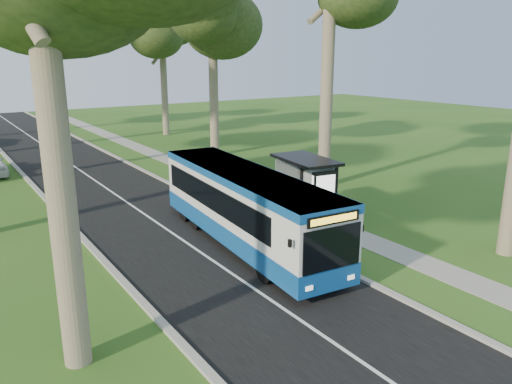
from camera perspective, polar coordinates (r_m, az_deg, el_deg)
ground at (r=21.20m, az=3.07°, el=-5.60°), size 120.00×120.00×0.00m
road at (r=28.19m, az=-15.09°, el=-0.76°), size 7.00×100.00×0.02m
kerb_east at (r=29.41m, az=-8.65°, el=0.37°), size 0.25×100.00×0.12m
kerb_west at (r=27.33m, az=-22.03°, el=-1.76°), size 0.25×100.00×0.12m
centre_line at (r=28.18m, az=-15.09°, el=-0.73°), size 0.12×100.00×0.00m
footpath at (r=30.76m, az=-3.60°, el=1.09°), size 1.50×100.00×0.02m
bus at (r=20.32m, az=-1.24°, el=-1.77°), size 3.40×11.77×3.08m
bus_stop_sign at (r=18.26m, az=10.71°, el=-3.90°), size 0.11×0.37×2.64m
bus_shelter at (r=23.03m, az=6.71°, el=1.59°), size 2.34×3.72×3.01m
litter_bin at (r=25.75m, az=0.01°, el=-0.48°), size 0.62×0.62×1.08m
tree_east_d at (r=50.01m, az=-10.75°, el=17.64°), size 5.20×5.20×13.20m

